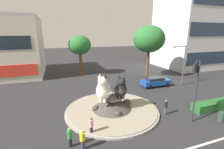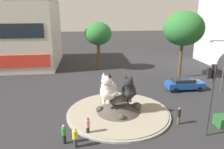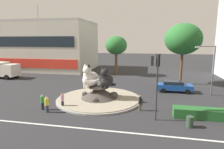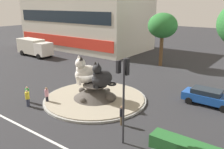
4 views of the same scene
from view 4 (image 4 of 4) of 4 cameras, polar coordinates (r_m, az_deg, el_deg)
ground_plane at (r=23.21m, az=-4.03°, el=-6.05°), size 160.00×160.00×0.00m
lane_centreline at (r=18.88m, az=-18.94°, el=-12.60°), size 112.00×0.20×0.01m
roundabout_island at (r=23.01m, az=-4.02°, el=-4.87°), size 9.81×9.81×1.57m
cat_statue_white at (r=22.83m, az=-6.32°, el=0.36°), size 2.57×2.83×2.76m
cat_statue_black at (r=21.71m, az=-2.59°, el=-0.75°), size 1.94×2.44×2.43m
traffic_light_mast at (r=14.86m, az=2.83°, el=-2.05°), size 0.76×0.49×5.75m
shophouse_block at (r=50.83m, az=-6.34°, el=12.74°), size 25.33×13.41×15.08m
second_tree_near_tower at (r=35.46m, az=12.01°, el=11.29°), size 4.20×4.20×7.70m
pedestrian_yellow_shirt at (r=22.77m, az=-19.56°, el=-5.28°), size 0.38×0.38×1.56m
pedestrian_green_shirt at (r=23.70m, az=-19.56°, el=-4.42°), size 0.34×0.34×1.55m
pedestrian_black_shirt at (r=18.29m, az=2.32°, el=-9.63°), size 0.30×0.30×1.58m
pedestrian_pink_shirt at (r=22.79m, az=-15.33°, el=-4.79°), size 0.35×0.35×1.60m
sedan_on_far_lane at (r=23.48m, az=22.03°, el=-4.93°), size 4.56×1.99×1.48m
delivery_box_truck at (r=44.24m, az=-18.07°, el=6.31°), size 7.53×2.89×2.92m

